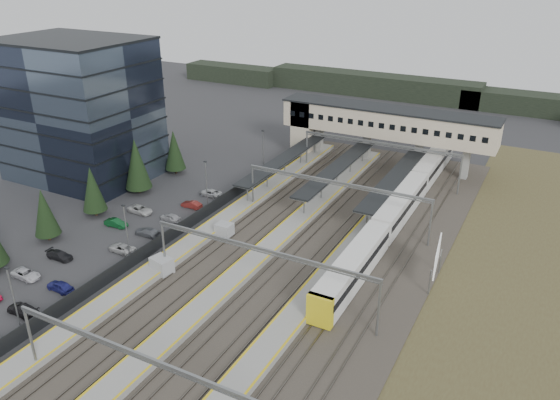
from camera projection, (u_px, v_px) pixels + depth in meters
The scene contains 15 objects.
ground at pixel (214, 248), 75.31m from camera, with size 220.00×220.00×0.00m, color #2B2B2D.
office_building at pixel (78, 110), 95.23m from camera, with size 24.30×18.30×24.30m.
conifer_row at pixel (72, 196), 79.54m from camera, with size 4.42×49.82×9.50m.
car_park at pixel (97, 251), 73.39m from camera, with size 10.33×44.40×1.25m.
lampposts at pixel (171, 205), 77.93m from camera, with size 0.50×53.25×8.07m.
fence at pixel (197, 217), 81.69m from camera, with size 0.08×90.00×2.00m.
relay_cabin_near at pixel (162, 266), 68.85m from camera, with size 3.02×2.48×2.22m.
relay_cabin_far at pixel (224, 230), 77.79m from camera, with size 2.27×1.89×2.07m.
rail_corridor at pixel (291, 246), 75.26m from camera, with size 34.00×90.00×0.92m.
canopies at pixel (337, 168), 92.48m from camera, with size 23.10×30.00×3.28m.
footbridge at pixel (372, 123), 102.61m from camera, with size 40.40×6.40×11.20m.
gantries at pixel (303, 218), 70.16m from camera, with size 28.40×62.28×7.17m.
train at pixel (401, 206), 82.70m from camera, with size 2.94×61.45×3.70m.
billboard at pixel (437, 257), 65.54m from camera, with size 0.96×6.40×5.54m.
treeline_far at pixel (496, 101), 138.34m from camera, with size 170.00×19.00×7.00m.
Camera 1 is at (38.71, -54.05, 37.12)m, focal length 35.00 mm.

